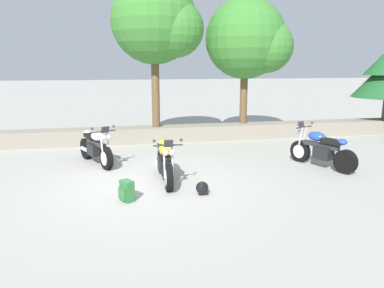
% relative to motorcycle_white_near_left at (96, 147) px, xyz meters
% --- Properties ---
extents(ground_plane, '(120.00, 120.00, 0.00)m').
position_rel_motorcycle_white_near_left_xyz_m(ground_plane, '(1.21, -2.06, -0.49)').
color(ground_plane, '#A3A099').
extents(stone_wall, '(36.00, 0.80, 0.55)m').
position_rel_motorcycle_white_near_left_xyz_m(stone_wall, '(1.21, 2.74, -0.21)').
color(stone_wall, gray).
rests_on(stone_wall, ground).
extents(motorcycle_white_near_left, '(1.09, 1.94, 1.18)m').
position_rel_motorcycle_white_near_left_xyz_m(motorcycle_white_near_left, '(0.00, 0.00, 0.00)').
color(motorcycle_white_near_left, black).
rests_on(motorcycle_white_near_left, ground).
extents(motorcycle_yellow_centre, '(0.67, 2.06, 1.18)m').
position_rel_motorcycle_white_near_left_xyz_m(motorcycle_yellow_centre, '(1.71, -1.97, 0.00)').
color(motorcycle_yellow_centre, black).
rests_on(motorcycle_yellow_centre, ground).
extents(motorcycle_blue_far_right, '(1.06, 1.95, 1.18)m').
position_rel_motorcycle_white_near_left_xyz_m(motorcycle_blue_far_right, '(6.06, -1.55, 0.00)').
color(motorcycle_blue_far_right, black).
rests_on(motorcycle_blue_far_right, ground).
extents(rider_backpack, '(0.34, 0.35, 0.47)m').
position_rel_motorcycle_white_near_left_xyz_m(rider_backpack, '(0.76, -3.11, -0.24)').
color(rider_backpack, '#2D6B38').
rests_on(rider_backpack, ground).
extents(rider_helmet, '(0.28, 0.28, 0.28)m').
position_rel_motorcycle_white_near_left_xyz_m(rider_helmet, '(2.38, -3.02, -0.35)').
color(rider_helmet, black).
rests_on(rider_helmet, ground).
extents(leafy_tree_far_left, '(3.10, 2.95, 5.16)m').
position_rel_motorcycle_white_near_left_xyz_m(leafy_tree_far_left, '(2.14, 2.64, 3.67)').
color(leafy_tree_far_left, brown).
rests_on(leafy_tree_far_left, stone_wall).
extents(leafy_tree_mid_left, '(3.10, 2.95, 4.62)m').
position_rel_motorcycle_white_near_left_xyz_m(leafy_tree_mid_left, '(5.51, 2.84, 3.14)').
color(leafy_tree_mid_left, brown).
rests_on(leafy_tree_mid_left, stone_wall).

